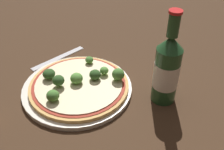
{
  "coord_description": "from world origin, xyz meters",
  "views": [
    {
      "loc": [
        0.52,
        -0.2,
        0.46
      ],
      "look_at": [
        0.06,
        0.05,
        0.06
      ],
      "focal_mm": 42.0,
      "sensor_mm": 36.0,
      "label": 1
    }
  ],
  "objects": [
    {
      "name": "broccoli_floret_4",
      "position": [
        0.04,
        -0.1,
        0.04
      ],
      "size": [
        0.03,
        0.03,
        0.03
      ],
      "color": "#89A866",
      "rests_on": "pizza"
    },
    {
      "name": "beer_bottle",
      "position": [
        0.14,
        0.15,
        0.09
      ],
      "size": [
        0.06,
        0.06,
        0.24
      ],
      "color": "#234C28",
      "rests_on": "ground_plane"
    },
    {
      "name": "ground_plane",
      "position": [
        0.0,
        0.0,
        0.0
      ],
      "size": [
        3.0,
        3.0,
        0.0
      ],
      "primitive_type": "plane",
      "color": "#3D2819"
    },
    {
      "name": "broccoli_floret_1",
      "position": [
        0.05,
        0.07,
        0.04
      ],
      "size": [
        0.03,
        0.03,
        0.03
      ],
      "color": "#89A866",
      "rests_on": "pizza"
    },
    {
      "name": "broccoli_floret_5",
      "position": [
        0.01,
        -0.03,
        0.04
      ],
      "size": [
        0.03,
        0.03,
        0.03
      ],
      "color": "#89A866",
      "rests_on": "pizza"
    },
    {
      "name": "broccoli_floret_3",
      "position": [
        -0.06,
        0.04,
        0.04
      ],
      "size": [
        0.02,
        0.02,
        0.02
      ],
      "color": "#89A866",
      "rests_on": "pizza"
    },
    {
      "name": "plate",
      "position": [
        0.01,
        -0.03,
        0.01
      ],
      "size": [
        0.29,
        0.29,
        0.01
      ],
      "color": "silver",
      "rests_on": "ground_plane"
    },
    {
      "name": "broccoli_floret_2",
      "position": [
        0.02,
        0.02,
        0.04
      ],
      "size": [
        0.03,
        0.03,
        0.03
      ],
      "color": "#89A866",
      "rests_on": "pizza"
    },
    {
      "name": "pizza",
      "position": [
        0.01,
        -0.02,
        0.02
      ],
      "size": [
        0.26,
        0.26,
        0.01
      ],
      "color": "tan",
      "rests_on": "plate"
    },
    {
      "name": "fork",
      "position": [
        -0.16,
        -0.02,
        0.0
      ],
      "size": [
        0.07,
        0.18,
        0.0
      ],
      "rotation": [
        0.0,
        0.0,
        1.84
      ],
      "color": "silver",
      "rests_on": "ground_plane"
    },
    {
      "name": "broccoli_floret_7",
      "position": [
        0.0,
        -0.07,
        0.04
      ],
      "size": [
        0.03,
        0.03,
        0.03
      ],
      "color": "#89A866",
      "rests_on": "pizza"
    },
    {
      "name": "broccoli_floret_6",
      "position": [
        0.01,
        0.05,
        0.04
      ],
      "size": [
        0.02,
        0.02,
        0.02
      ],
      "color": "#89A866",
      "rests_on": "pizza"
    },
    {
      "name": "broccoli_floret_0",
      "position": [
        -0.04,
        -0.08,
        0.04
      ],
      "size": [
        0.03,
        0.03,
        0.03
      ],
      "color": "#89A866",
      "rests_on": "pizza"
    }
  ]
}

